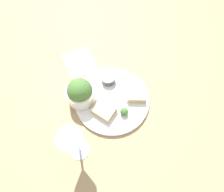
% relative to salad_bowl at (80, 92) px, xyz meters
% --- Properties ---
extents(ground_plane, '(4.00, 4.00, 0.00)m').
position_rel_salad_bowl_xyz_m(ground_plane, '(0.11, -0.01, -0.06)').
color(ground_plane, tan).
extents(dinner_plate, '(0.28, 0.28, 0.01)m').
position_rel_salad_bowl_xyz_m(dinner_plate, '(0.11, -0.01, -0.05)').
color(dinner_plate, white).
rests_on(dinner_plate, ground_plane).
extents(salad_bowl, '(0.11, 0.11, 0.10)m').
position_rel_salad_bowl_xyz_m(salad_bowl, '(0.00, 0.00, 0.00)').
color(salad_bowl, white).
rests_on(salad_bowl, dinner_plate).
extents(sauce_ramekin, '(0.06, 0.06, 0.03)m').
position_rel_salad_bowl_xyz_m(sauce_ramekin, '(0.10, 0.07, -0.03)').
color(sauce_ramekin, '#4C4C4C').
rests_on(sauce_ramekin, dinner_plate).
extents(cheese_toast_near, '(0.10, 0.09, 0.03)m').
position_rel_salad_bowl_xyz_m(cheese_toast_near, '(0.08, -0.06, -0.03)').
color(cheese_toast_near, '#D1B27F').
rests_on(cheese_toast_near, dinner_plate).
extents(cheese_toast_far, '(0.08, 0.06, 0.03)m').
position_rel_salad_bowl_xyz_m(cheese_toast_far, '(0.20, -0.01, -0.03)').
color(cheese_toast_far, '#D1B27F').
rests_on(cheese_toast_far, dinner_plate).
extents(wine_glass, '(0.07, 0.07, 0.17)m').
position_rel_salad_bowl_xyz_m(wine_glass, '(-0.01, -0.19, 0.06)').
color(wine_glass, silver).
rests_on(wine_glass, ground_plane).
extents(garnish, '(0.03, 0.03, 0.03)m').
position_rel_salad_bowl_xyz_m(garnish, '(0.15, -0.07, -0.03)').
color(garnish, '#477533').
rests_on(garnish, dinner_plate).
extents(napkin, '(0.17, 0.18, 0.01)m').
position_rel_salad_bowl_xyz_m(napkin, '(-0.01, 0.18, -0.06)').
color(napkin, beige).
rests_on(napkin, ground_plane).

